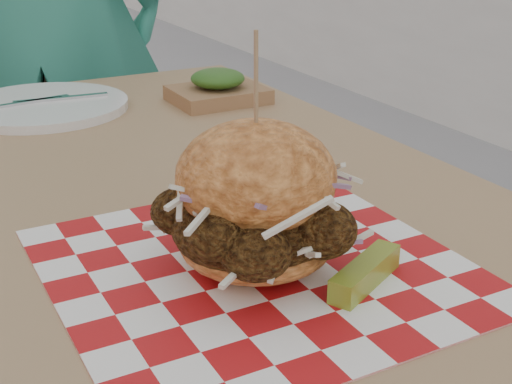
{
  "coord_description": "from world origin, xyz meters",
  "views": [
    {
      "loc": [
        -0.5,
        -1.04,
        1.06
      ],
      "look_at": [
        -0.22,
        -0.53,
        0.82
      ],
      "focal_mm": 50.0,
      "sensor_mm": 36.0,
      "label": 1
    }
  ],
  "objects": [
    {
      "name": "patio_table",
      "position": [
        -0.27,
        -0.32,
        0.67
      ],
      "size": [
        0.8,
        1.2,
        0.75
      ],
      "color": "tan",
      "rests_on": "ground"
    },
    {
      "name": "place_setting",
      "position": [
        -0.27,
        0.1,
        0.76
      ],
      "size": [
        0.27,
        0.27,
        0.02
      ],
      "color": "white",
      "rests_on": "patio_table"
    },
    {
      "name": "sandwich",
      "position": [
        -0.22,
        -0.53,
        0.81
      ],
      "size": [
        0.19,
        0.19,
        0.21
      ],
      "color": "#EF9143",
      "rests_on": "paper_liner"
    },
    {
      "name": "kraft_tray",
      "position": [
        -0.0,
        0.02,
        0.77
      ],
      "size": [
        0.15,
        0.12,
        0.06
      ],
      "color": "#926742",
      "rests_on": "patio_table"
    },
    {
      "name": "pickle_spear",
      "position": [
        -0.16,
        -0.6,
        0.76
      ],
      "size": [
        0.09,
        0.06,
        0.02
      ],
      "primitive_type": "cube",
      "rotation": [
        0.0,
        0.0,
        0.47
      ],
      "color": "olive",
      "rests_on": "paper_liner"
    },
    {
      "name": "patio_chair",
      "position": [
        -0.27,
        0.62,
        0.55
      ],
      "size": [
        0.43,
        0.43,
        0.95
      ],
      "rotation": [
        0.0,
        0.0,
        -0.01
      ],
      "color": "tan",
      "rests_on": "ground"
    },
    {
      "name": "paper_liner",
      "position": [
        -0.22,
        -0.53,
        0.75
      ],
      "size": [
        0.36,
        0.36,
        0.0
      ],
      "primitive_type": "cube",
      "color": "#B71216",
      "rests_on": "patio_table"
    }
  ]
}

